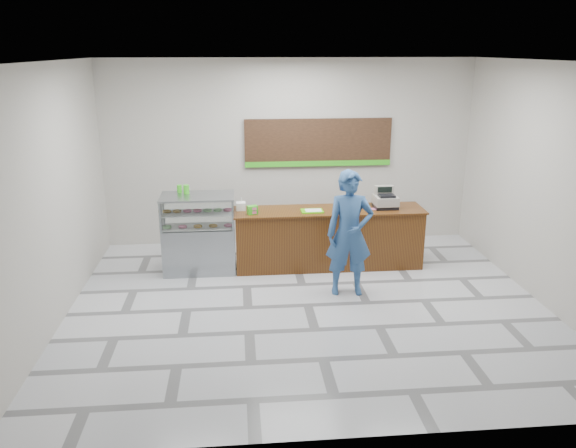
{
  "coord_description": "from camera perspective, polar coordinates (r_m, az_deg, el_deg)",
  "views": [
    {
      "loc": [
        -0.99,
        -7.55,
        3.67
      ],
      "look_at": [
        -0.22,
        0.9,
        0.99
      ],
      "focal_mm": 35.0,
      "sensor_mm": 36.0,
      "label": 1
    }
  ],
  "objects": [
    {
      "name": "straw_cup",
      "position": [
        9.6,
        -4.72,
        1.81
      ],
      "size": [
        0.07,
        0.07,
        0.11
      ],
      "primitive_type": "cylinder",
      "color": "silver",
      "rests_on": "sales_counter"
    },
    {
      "name": "green_cup_right",
      "position": [
        9.55,
        -10.29,
        3.48
      ],
      "size": [
        0.1,
        0.1,
        0.15
      ],
      "primitive_type": "cylinder",
      "color": "green",
      "rests_on": "display_case"
    },
    {
      "name": "promo_box",
      "position": [
        9.3,
        -3.64,
        1.43
      ],
      "size": [
        0.19,
        0.15,
        0.14
      ],
      "primitive_type": "cube",
      "rotation": [
        0.0,
        0.0,
        0.31
      ],
      "color": "green",
      "rests_on": "sales_counter"
    },
    {
      "name": "sales_counter",
      "position": [
        9.75,
        4.13,
        -1.41
      ],
      "size": [
        3.26,
        0.76,
        1.03
      ],
      "color": "#5F3511",
      "rests_on": "floor"
    },
    {
      "name": "menu_board",
      "position": [
        10.76,
        3.09,
        8.18
      ],
      "size": [
        2.8,
        0.06,
        0.9
      ],
      "color": "black",
      "rests_on": "back_wall"
    },
    {
      "name": "cash_register",
      "position": [
        9.8,
        9.84,
        2.43
      ],
      "size": [
        0.39,
        0.41,
        0.36
      ],
      "rotation": [
        0.0,
        0.0,
        0.03
      ],
      "color": "black",
      "rests_on": "sales_counter"
    },
    {
      "name": "card_terminal",
      "position": [
        9.76,
        7.33,
        1.79
      ],
      "size": [
        0.14,
        0.19,
        0.04
      ],
      "primitive_type": "cube",
      "rotation": [
        0.0,
        0.0,
        -0.35
      ],
      "color": "black",
      "rests_on": "sales_counter"
    },
    {
      "name": "customer",
      "position": [
        8.56,
        6.26,
        -0.97
      ],
      "size": [
        0.74,
        0.51,
        1.94
      ],
      "primitive_type": "imported",
      "rotation": [
        0.0,
        0.0,
        -0.06
      ],
      "color": "#2D5489",
      "rests_on": "floor"
    },
    {
      "name": "donut_decal",
      "position": [
        9.71,
        8.66,
        1.52
      ],
      "size": [
        0.14,
        0.14,
        0.0
      ],
      "primitive_type": "cylinder",
      "color": "#DE658F",
      "rests_on": "sales_counter"
    },
    {
      "name": "ceiling",
      "position": [
        7.62,
        2.33,
        16.21
      ],
      "size": [
        7.0,
        7.0,
        0.0
      ],
      "primitive_type": "plane",
      "rotation": [
        3.14,
        0.0,
        0.0
      ],
      "color": "silver",
      "rests_on": "back_wall"
    },
    {
      "name": "floor",
      "position": [
        8.45,
        2.03,
        -8.24
      ],
      "size": [
        7.0,
        7.0,
        0.0
      ],
      "primitive_type": "plane",
      "color": "silver",
      "rests_on": "ground"
    },
    {
      "name": "napkin_box",
      "position": [
        9.56,
        -4.8,
        1.82
      ],
      "size": [
        0.16,
        0.16,
        0.13
      ],
      "primitive_type": "cube",
      "rotation": [
        0.0,
        0.0,
        0.01
      ],
      "color": "white",
      "rests_on": "sales_counter"
    },
    {
      "name": "green_cup_left",
      "position": [
        9.67,
        -10.97,
        3.55
      ],
      "size": [
        0.08,
        0.08,
        0.13
      ],
      "primitive_type": "cylinder",
      "color": "green",
      "rests_on": "display_case"
    },
    {
      "name": "back_wall",
      "position": [
        10.77,
        0.12,
        7.22
      ],
      "size": [
        7.0,
        0.0,
        7.0
      ],
      "primitive_type": "plane",
      "rotation": [
        1.57,
        0.0,
        0.0
      ],
      "color": "#BAB4AB",
      "rests_on": "floor"
    },
    {
      "name": "display_case",
      "position": [
        9.6,
        -9.03,
        -0.89
      ],
      "size": [
        1.22,
        0.72,
        1.33
      ],
      "color": "gray",
      "rests_on": "floor"
    },
    {
      "name": "serving_tray",
      "position": [
        9.46,
        2.47,
        1.34
      ],
      "size": [
        0.38,
        0.27,
        0.02
      ],
      "rotation": [
        0.0,
        0.0,
        0.02
      ],
      "color": "#54D409",
      "rests_on": "sales_counter"
    }
  ]
}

